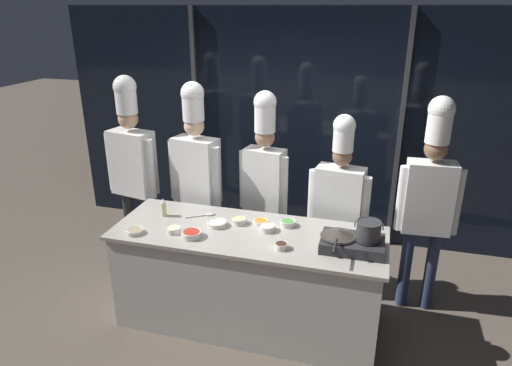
# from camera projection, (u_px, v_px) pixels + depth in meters

# --- Properties ---
(ground_plane) EXTENTS (24.00, 24.00, 0.00)m
(ground_plane) POSITION_uv_depth(u_px,v_px,m) (249.00, 320.00, 4.19)
(ground_plane) COLOR brown
(window_wall_back) EXTENTS (5.68, 0.09, 2.70)m
(window_wall_back) POSITION_uv_depth(u_px,v_px,m) (293.00, 128.00, 5.38)
(window_wall_back) COLOR black
(window_wall_back) RESTS_ON ground_plane
(demo_counter) EXTENTS (2.31, 0.84, 0.91)m
(demo_counter) POSITION_uv_depth(u_px,v_px,m) (248.00, 278.00, 4.02)
(demo_counter) COLOR beige
(demo_counter) RESTS_ON ground_plane
(portable_stove) EXTENTS (0.49, 0.34, 0.10)m
(portable_stove) POSITION_uv_depth(u_px,v_px,m) (352.00, 244.00, 3.57)
(portable_stove) COLOR #28282B
(portable_stove) RESTS_ON demo_counter
(frying_pan) EXTENTS (0.28, 0.49, 0.05)m
(frying_pan) POSITION_uv_depth(u_px,v_px,m) (338.00, 233.00, 3.56)
(frying_pan) COLOR #38332D
(frying_pan) RESTS_ON portable_stove
(stock_pot) EXTENTS (0.22, 0.19, 0.15)m
(stock_pot) POSITION_uv_depth(u_px,v_px,m) (368.00, 230.00, 3.49)
(stock_pot) COLOR #333335
(stock_pot) RESTS_ON portable_stove
(squeeze_bottle_oil) EXTENTS (0.05, 0.05, 0.17)m
(squeeze_bottle_oil) POSITION_uv_depth(u_px,v_px,m) (164.00, 208.00, 4.12)
(squeeze_bottle_oil) COLOR beige
(squeeze_bottle_oil) RESTS_ON demo_counter
(prep_bowl_noodles) EXTENTS (0.12, 0.12, 0.05)m
(prep_bowl_noodles) POSITION_uv_depth(u_px,v_px,m) (174.00, 230.00, 3.83)
(prep_bowl_noodles) COLOR silver
(prep_bowl_noodles) RESTS_ON demo_counter
(prep_bowl_soy_glaze) EXTENTS (0.11, 0.11, 0.05)m
(prep_bowl_soy_glaze) POSITION_uv_depth(u_px,v_px,m) (281.00, 246.00, 3.58)
(prep_bowl_soy_glaze) COLOR silver
(prep_bowl_soy_glaze) RESTS_ON demo_counter
(prep_bowl_ginger) EXTENTS (0.13, 0.13, 0.05)m
(prep_bowl_ginger) POSITION_uv_depth(u_px,v_px,m) (239.00, 221.00, 3.99)
(prep_bowl_ginger) COLOR silver
(prep_bowl_ginger) RESTS_ON demo_counter
(prep_bowl_onion) EXTENTS (0.13, 0.13, 0.05)m
(prep_bowl_onion) POSITION_uv_depth(u_px,v_px,m) (268.00, 228.00, 3.86)
(prep_bowl_onion) COLOR silver
(prep_bowl_onion) RESTS_ON demo_counter
(prep_bowl_carrots) EXTENTS (0.13, 0.13, 0.03)m
(prep_bowl_carrots) POSITION_uv_depth(u_px,v_px,m) (261.00, 222.00, 3.99)
(prep_bowl_carrots) COLOR silver
(prep_bowl_carrots) RESTS_ON demo_counter
(prep_bowl_mushrooms) EXTENTS (0.15, 0.15, 0.04)m
(prep_bowl_mushrooms) POSITION_uv_depth(u_px,v_px,m) (135.00, 231.00, 3.82)
(prep_bowl_mushrooms) COLOR silver
(prep_bowl_mushrooms) RESTS_ON demo_counter
(prep_bowl_scallions) EXTENTS (0.13, 0.13, 0.05)m
(prep_bowl_scallions) POSITION_uv_depth(u_px,v_px,m) (288.00, 223.00, 3.95)
(prep_bowl_scallions) COLOR silver
(prep_bowl_scallions) RESTS_ON demo_counter
(prep_bowl_garlic) EXTENTS (0.17, 0.17, 0.04)m
(prep_bowl_garlic) POSITION_uv_depth(u_px,v_px,m) (217.00, 223.00, 3.95)
(prep_bowl_garlic) COLOR silver
(prep_bowl_garlic) RESTS_ON demo_counter
(prep_bowl_chili_flakes) EXTENTS (0.17, 0.17, 0.05)m
(prep_bowl_chili_flakes) POSITION_uv_depth(u_px,v_px,m) (192.00, 234.00, 3.76)
(prep_bowl_chili_flakes) COLOR silver
(prep_bowl_chili_flakes) RESTS_ON demo_counter
(serving_spoon_slotted) EXTENTS (0.25, 0.18, 0.02)m
(serving_spoon_slotted) POSITION_uv_depth(u_px,v_px,m) (207.00, 215.00, 4.15)
(serving_spoon_slotted) COLOR #B2B5BA
(serving_spoon_slotted) RESTS_ON demo_counter
(chef_head) EXTENTS (0.59, 0.32, 2.07)m
(chef_head) POSITION_uv_depth(u_px,v_px,m) (132.00, 161.00, 4.72)
(chef_head) COLOR #232326
(chef_head) RESTS_ON ground_plane
(chef_sous) EXTENTS (0.58, 0.31, 2.04)m
(chef_sous) POSITION_uv_depth(u_px,v_px,m) (196.00, 169.00, 4.54)
(chef_sous) COLOR #4C4C51
(chef_sous) RESTS_ON ground_plane
(chef_line) EXTENTS (0.50, 0.26, 1.98)m
(chef_line) POSITION_uv_depth(u_px,v_px,m) (264.00, 175.00, 4.42)
(chef_line) COLOR #4C4C51
(chef_line) RESTS_ON ground_plane
(chef_pastry) EXTENTS (0.57, 0.28, 1.82)m
(chef_pastry) POSITION_uv_depth(u_px,v_px,m) (339.00, 199.00, 4.22)
(chef_pastry) COLOR #232326
(chef_pastry) RESTS_ON ground_plane
(chef_apprentice) EXTENTS (0.54, 0.24, 2.02)m
(chef_apprentice) POSITION_uv_depth(u_px,v_px,m) (429.00, 193.00, 3.97)
(chef_apprentice) COLOR #2D3856
(chef_apprentice) RESTS_ON ground_plane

